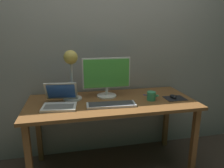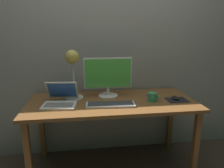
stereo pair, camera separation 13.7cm
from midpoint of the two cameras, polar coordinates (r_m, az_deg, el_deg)
ground_plane at (r=2.34m, az=-1.91°, el=-21.99°), size 4.80×4.80×0.00m
back_wall at (r=2.27m, az=-4.02°, el=12.18°), size 4.80×0.06×2.60m
desk at (r=2.02m, az=-2.07°, el=-6.79°), size 1.60×0.70×0.74m
monitor at (r=2.06m, az=-3.42°, el=2.26°), size 0.48×0.20×0.40m
keyboard_main at (r=1.86m, az=-2.35°, el=-5.72°), size 0.45×0.17×0.03m
laptop at (r=1.93m, az=-16.13°, el=-4.08°), size 0.33×0.34×0.20m
desk_lamp at (r=2.00m, az=-13.20°, el=4.97°), size 0.18×0.18×0.48m
mousepad at (r=2.12m, az=15.25°, el=-3.87°), size 0.20×0.16×0.00m
mouse at (r=2.12m, az=14.83°, el=-3.35°), size 0.06×0.10×0.03m
coffee_mug at (r=2.02m, az=8.97°, el=-3.31°), size 0.12×0.08×0.08m
pen at (r=2.15m, az=8.68°, el=-3.22°), size 0.11×0.09×0.01m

